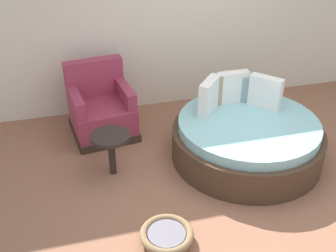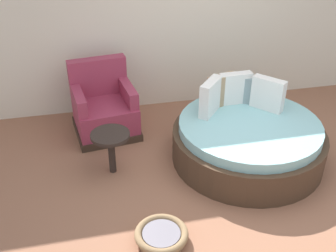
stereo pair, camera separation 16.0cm
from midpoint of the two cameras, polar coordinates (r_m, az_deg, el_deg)
name	(u,v)px [view 2 (the right image)]	position (r m, az deg, el deg)	size (l,w,h in m)	color
ground_plane	(241,196)	(4.56, 11.20, -9.55)	(8.00, 8.00, 0.02)	#936047
back_wall	(189,16)	(5.89, 3.77, 15.17)	(8.00, 0.12, 2.60)	silver
round_daybed	(247,138)	(4.98, 11.95, -1.73)	(1.81, 1.81, 0.93)	#473323
red_armchair	(104,109)	(5.44, -8.13, 2.42)	(0.89, 0.89, 0.94)	#38281E
pet_basket	(161,236)	(3.94, 0.28, -15.15)	(0.51, 0.51, 0.13)	#8E704C
side_table	(111,141)	(4.59, -7.06, -2.07)	(0.44, 0.44, 0.52)	#2D231E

